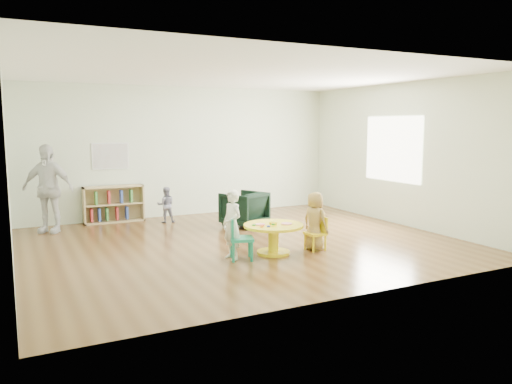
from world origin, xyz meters
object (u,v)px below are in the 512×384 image
at_px(bookshelf, 113,204).
at_px(kid_chair_right, 317,232).
at_px(activity_table, 273,233).
at_px(child_right, 315,221).
at_px(armchair, 244,209).
at_px(child_left, 232,225).
at_px(toddler, 166,205).
at_px(kid_chair_left, 238,237).
at_px(adult_caretaker, 48,189).

bearing_deg(bookshelf, kid_chair_right, -57.19).
distance_m(activity_table, kid_chair_right, 0.75).
relative_size(bookshelf, child_right, 1.29).
relative_size(armchair, child_left, 0.73).
distance_m(kid_chair_right, bookshelf, 4.56).
xyz_separation_m(kid_chair_right, child_right, (-0.03, 0.03, 0.18)).
distance_m(kid_chair_right, child_left, 1.46).
bearing_deg(toddler, activity_table, 117.57).
height_order(kid_chair_left, child_left, child_left).
bearing_deg(bookshelf, toddler, -30.25).
bearing_deg(armchair, toddler, -64.21).
bearing_deg(activity_table, toddler, 103.69).
relative_size(activity_table, child_left, 0.89).
xyz_separation_m(activity_table, kid_chair_right, (0.74, -0.10, -0.03)).
bearing_deg(child_left, kid_chair_left, 27.71).
relative_size(activity_table, toddler, 1.26).
distance_m(bookshelf, armchair, 2.74).
bearing_deg(child_right, armchair, -11.96).
bearing_deg(armchair, kid_chair_right, 71.19).
bearing_deg(adult_caretaker, child_right, -10.68).
distance_m(child_left, adult_caretaker, 3.97).
xyz_separation_m(activity_table, child_right, (0.71, -0.07, 0.15)).
xyz_separation_m(armchair, toddler, (-1.27, 1.04, 0.02)).
bearing_deg(child_left, activity_table, 78.90).
bearing_deg(toddler, armchair, 154.61).
xyz_separation_m(kid_chair_left, child_right, (1.34, 0.01, 0.13)).
distance_m(activity_table, child_right, 0.73).
bearing_deg(toddler, kid_chair_left, 106.35).
height_order(bookshelf, adult_caretaker, adult_caretaker).
xyz_separation_m(activity_table, bookshelf, (-1.73, 3.73, 0.05)).
bearing_deg(child_right, toddler, 7.18).
relative_size(child_right, adult_caretaker, 0.57).
bearing_deg(child_right, kid_chair_right, -150.04).
bearing_deg(toddler, child_left, 105.25).
bearing_deg(child_right, adult_caretaker, 30.78).
bearing_deg(child_right, child_left, 69.73).
xyz_separation_m(kid_chair_left, adult_caretaker, (-2.35, 3.31, 0.48)).
bearing_deg(child_left, child_right, 75.97).
height_order(activity_table, armchair, armchair).
height_order(kid_chair_right, armchair, armchair).
xyz_separation_m(kid_chair_left, armchair, (1.13, 2.21, 0.01)).
height_order(kid_chair_left, bookshelf, bookshelf).
bearing_deg(activity_table, kid_chair_left, -172.70).
distance_m(kid_chair_left, bookshelf, 3.96).
distance_m(bookshelf, toddler, 1.11).
height_order(child_right, adult_caretaker, adult_caretaker).
bearing_deg(activity_table, adult_caretaker, 132.68).
xyz_separation_m(child_right, toddler, (-1.48, 3.24, -0.10)).
bearing_deg(child_left, toddler, 170.22).
height_order(activity_table, child_left, child_left).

